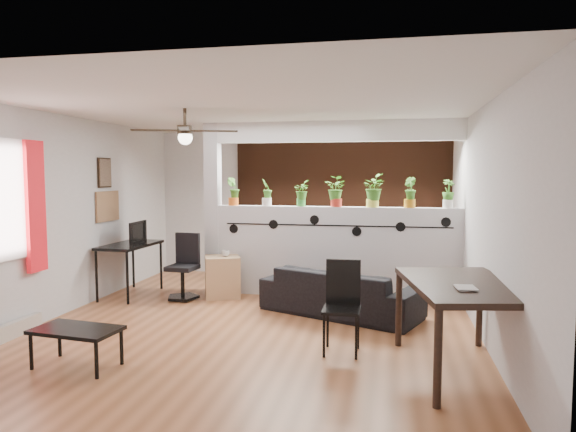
{
  "coord_description": "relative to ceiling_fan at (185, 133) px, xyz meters",
  "views": [
    {
      "loc": [
        1.59,
        -6.03,
        1.84
      ],
      "look_at": [
        0.25,
        0.6,
        1.28
      ],
      "focal_mm": 32.0,
      "sensor_mm": 36.0,
      "label": 1
    }
  ],
  "objects": [
    {
      "name": "framed_art",
      "position": [
        -1.78,
        1.2,
        -0.46
      ],
      "size": [
        0.03,
        0.34,
        0.44
      ],
      "color": "#8C7259",
      "rests_on": "room_shell"
    },
    {
      "name": "cup",
      "position": [
        -0.0,
        1.46,
        -1.66
      ],
      "size": [
        0.14,
        0.14,
        0.09
      ],
      "primitive_type": "imported",
      "rotation": [
        0.0,
        0.0,
        -0.25
      ],
      "color": "gray",
      "rests_on": "cube_shelf"
    },
    {
      "name": "vine_decal",
      "position": [
        1.6,
        1.7,
        -1.23
      ],
      "size": [
        3.31,
        0.01,
        0.3
      ],
      "color": "black",
      "rests_on": "partition_wall"
    },
    {
      "name": "pier_column",
      "position": [
        -0.31,
        1.8,
        -1.01
      ],
      "size": [
        0.22,
        0.2,
        2.6
      ],
      "primitive_type": "cube",
      "color": "#BCBCC1",
      "rests_on": "ground"
    },
    {
      "name": "dining_table",
      "position": [
        3.05,
        -0.88,
        -1.56
      ],
      "size": [
        1.21,
        1.7,
        0.84
      ],
      "color": "black",
      "rests_on": "ground"
    },
    {
      "name": "brick_panel",
      "position": [
        1.6,
        3.27,
        -1.01
      ],
      "size": [
        3.9,
        0.05,
        2.6
      ],
      "primitive_type": "cube",
      "color": "brown",
      "rests_on": "ground"
    },
    {
      "name": "sofa",
      "position": [
        1.76,
        0.86,
        -2.03
      ],
      "size": [
        2.11,
        1.46,
        0.58
      ],
      "primitive_type": "imported",
      "rotation": [
        0.0,
        0.0,
        2.75
      ],
      "color": "black",
      "rests_on": "ground"
    },
    {
      "name": "window_assembly",
      "position": [
        -1.76,
        -0.9,
        -0.81
      ],
      "size": [
        0.09,
        1.3,
        1.55
      ],
      "color": "white",
      "rests_on": "room_shell"
    },
    {
      "name": "baseboard_heater",
      "position": [
        -1.74,
        -0.9,
        -2.22
      ],
      "size": [
        0.08,
        1.0,
        0.18
      ],
      "primitive_type": "cube",
      "color": "beige",
      "rests_on": "ground"
    },
    {
      "name": "computer_desk",
      "position": [
        -1.45,
        1.29,
        -1.6
      ],
      "size": [
        0.6,
        1.1,
        0.79
      ],
      "color": "black",
      "rests_on": "ground"
    },
    {
      "name": "monitor",
      "position": [
        -1.45,
        1.44,
        -1.44
      ],
      "size": [
        0.32,
        0.07,
        0.18
      ],
      "primitive_type": "imported",
      "rotation": [
        0.0,
        0.0,
        1.62
      ],
      "color": "black",
      "rests_on": "computer_desk"
    },
    {
      "name": "potted_plant_0",
      "position": [
        0.02,
        1.8,
        -0.74
      ],
      "size": [
        0.27,
        0.24,
        0.43
      ],
      "color": "orange",
      "rests_on": "partition_wall"
    },
    {
      "name": "office_chair",
      "position": [
        -0.57,
        1.25,
        -1.9
      ],
      "size": [
        0.49,
        0.49,
        0.94
      ],
      "color": "black",
      "rests_on": "ground"
    },
    {
      "name": "partition_wall",
      "position": [
        1.6,
        1.8,
        -1.64
      ],
      "size": [
        3.6,
        0.18,
        1.35
      ],
      "primitive_type": "cube",
      "color": "#BCBCC1",
      "rests_on": "ground"
    },
    {
      "name": "potted_plant_3",
      "position": [
        1.6,
        1.8,
        -0.72
      ],
      "size": [
        0.29,
        0.27,
        0.45
      ],
      "color": "#B52A1D",
      "rests_on": "partition_wall"
    },
    {
      "name": "potted_plant_6",
      "position": [
        3.18,
        1.8,
        -0.75
      ],
      "size": [
        0.26,
        0.24,
        0.41
      ],
      "color": "white",
      "rests_on": "partition_wall"
    },
    {
      "name": "potted_plant_5",
      "position": [
        2.65,
        1.8,
        -0.73
      ],
      "size": [
        0.27,
        0.29,
        0.44
      ],
      "color": "#C38017",
      "rests_on": "partition_wall"
    },
    {
      "name": "ceiling_header",
      "position": [
        1.6,
        1.8,
        0.14
      ],
      "size": [
        3.6,
        0.18,
        0.3
      ],
      "primitive_type": "cube",
      "color": "silver",
      "rests_on": "room_shell"
    },
    {
      "name": "potted_plant_4",
      "position": [
        2.13,
        1.8,
        -0.71
      ],
      "size": [
        0.28,
        0.31,
        0.49
      ],
      "color": "#E0E952",
      "rests_on": "partition_wall"
    },
    {
      "name": "ceiling_fan",
      "position": [
        0.0,
        0.0,
        0.0
      ],
      "size": [
        1.19,
        1.19,
        0.43
      ],
      "color": "black",
      "rests_on": "room_shell"
    },
    {
      "name": "book",
      "position": [
        2.95,
        -1.18,
        -1.46
      ],
      "size": [
        0.18,
        0.24,
        0.02
      ],
      "primitive_type": "imported",
      "rotation": [
        0.0,
        0.0,
        0.09
      ],
      "color": "gray",
      "rests_on": "dining_table"
    },
    {
      "name": "potted_plant_1",
      "position": [
        0.55,
        1.8,
        -0.75
      ],
      "size": [
        0.24,
        0.26,
        0.41
      ],
      "color": "white",
      "rests_on": "partition_wall"
    },
    {
      "name": "folding_chair",
      "position": [
        1.91,
        -0.51,
        -1.76
      ],
      "size": [
        0.38,
        0.38,
        0.94
      ],
      "color": "black",
      "rests_on": "ground"
    },
    {
      "name": "potted_plant_2",
      "position": [
        1.07,
        1.8,
        -0.76
      ],
      "size": [
        0.2,
        0.22,
        0.39
      ],
      "color": "green",
      "rests_on": "partition_wall"
    },
    {
      "name": "coffee_table",
      "position": [
        -0.52,
        -1.47,
        -1.98
      ],
      "size": [
        0.85,
        0.53,
        0.38
      ],
      "color": "black",
      "rests_on": "ground"
    },
    {
      "name": "corkboard",
      "position": [
        -1.78,
        1.25,
        -0.96
      ],
      "size": [
        0.03,
        0.6,
        0.45
      ],
      "primitive_type": "cube",
      "color": "#8B6343",
      "rests_on": "room_shell"
    },
    {
      "name": "cube_shelf",
      "position": [
        -0.05,
        1.46,
        -2.01
      ],
      "size": [
        0.63,
        0.6,
        0.61
      ],
      "primitive_type": "cube",
      "rotation": [
        0.0,
        0.0,
        0.39
      ],
      "color": "tan",
      "rests_on": "ground"
    },
    {
      "name": "room_shell",
      "position": [
        0.8,
        0.3,
        -1.01
      ],
      "size": [
        6.3,
        7.1,
        2.9
      ],
      "color": "brown",
      "rests_on": "ground"
    }
  ]
}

